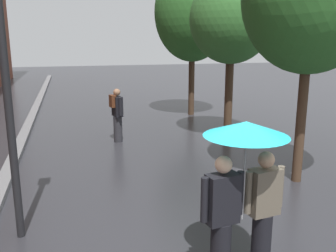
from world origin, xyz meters
name	(u,v)px	position (x,y,z in m)	size (l,w,h in m)	color
kerb_strip	(29,123)	(-3.20, 10.00, 0.06)	(0.30, 36.00, 0.12)	slate
street_tree_1	(231,20)	(3.01, 6.45, 3.57)	(2.48, 2.48, 4.90)	#473323
street_tree_2	(192,13)	(3.06, 10.21, 4.01)	(2.95, 2.95, 5.90)	#473323
couple_under_umbrella	(244,179)	(0.29, -0.11, 1.34)	(1.20, 1.04, 2.07)	black
street_lamp_post	(5,68)	(-2.60, 1.70, 2.63)	(0.24, 0.24, 4.52)	black
pedestrian_walking_midground	(117,114)	(-0.40, 6.83, 0.86)	(0.39, 0.58, 1.61)	#2D2D33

